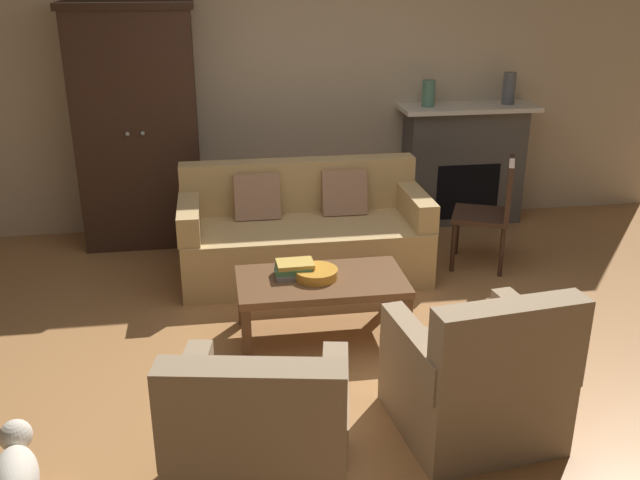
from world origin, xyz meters
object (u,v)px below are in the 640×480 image
(fireplace, at_px, (463,163))
(couch, at_px, (304,235))
(mantel_vase_jade, at_px, (429,93))
(coffee_table, at_px, (321,286))
(book_stack, at_px, (294,269))
(fruit_bowl, at_px, (316,273))
(armchair_near_left, at_px, (261,444))
(dog, at_px, (16,476))
(side_chair_wooden, at_px, (493,207))
(armchair_near_right, at_px, (477,380))
(armoire, at_px, (138,127))
(mantel_vase_slate, at_px, (509,88))

(fireplace, relative_size, couch, 0.66)
(mantel_vase_jade, bearing_deg, coffee_table, -122.46)
(fireplace, height_order, book_stack, fireplace)
(fireplace, bearing_deg, fruit_bowl, -129.93)
(mantel_vase_jade, height_order, armchair_near_left, mantel_vase_jade)
(couch, height_order, dog, couch)
(armchair_near_left, height_order, dog, armchair_near_left)
(mantel_vase_jade, relative_size, side_chair_wooden, 0.26)
(armchair_near_left, height_order, armchair_near_right, same)
(book_stack, bearing_deg, fruit_bowl, -20.81)
(armoire, height_order, couch, armoire)
(couch, xyz_separation_m, armchair_near_right, (0.62, -2.21, -0.00))
(mantel_vase_slate, height_order, armchair_near_right, mantel_vase_slate)
(armoire, xyz_separation_m, dog, (-0.31, -3.45, -0.78))
(book_stack, height_order, armchair_near_left, armchair_near_left)
(book_stack, relative_size, dog, 0.46)
(armchair_near_right, distance_m, side_chair_wooden, 2.30)
(fireplace, distance_m, fruit_bowl, 2.67)
(mantel_vase_jade, bearing_deg, side_chair_wooden, -77.39)
(couch, xyz_separation_m, dog, (-1.61, -2.52, -0.07))
(armoire, relative_size, book_stack, 7.92)
(armoire, height_order, book_stack, armoire)
(coffee_table, bearing_deg, side_chair_wooden, 31.60)
(coffee_table, xyz_separation_m, armchair_near_right, (0.64, -1.15, -0.05))
(fireplace, relative_size, armchair_near_left, 1.41)
(fireplace, relative_size, armoire, 0.61)
(couch, bearing_deg, side_chair_wooden, -3.99)
(fruit_bowl, relative_size, mantel_vase_slate, 0.99)
(side_chair_wooden, bearing_deg, armoire, 159.87)
(mantel_vase_jade, xyz_separation_m, side_chair_wooden, (0.24, -1.09, -0.73))
(fireplace, xyz_separation_m, dog, (-3.26, -3.52, -0.32))
(mantel_vase_slate, height_order, side_chair_wooden, mantel_vase_slate)
(couch, relative_size, mantel_vase_jade, 8.17)
(dog, bearing_deg, mantel_vase_slate, 43.89)
(fruit_bowl, relative_size, book_stack, 1.10)
(mantel_vase_slate, bearing_deg, mantel_vase_jade, 180.00)
(mantel_vase_jade, xyz_separation_m, mantel_vase_slate, (0.76, 0.00, 0.03))
(mantel_vase_slate, relative_size, side_chair_wooden, 0.32)
(armoire, xyz_separation_m, mantel_vase_slate, (3.33, 0.06, 0.23))
(fireplace, height_order, fruit_bowl, fireplace)
(mantel_vase_slate, bearing_deg, armchair_near_right, -113.98)
(fireplace, height_order, side_chair_wooden, fireplace)
(armoire, bearing_deg, fireplace, 1.51)
(book_stack, height_order, dog, book_stack)
(armoire, height_order, fruit_bowl, armoire)
(armoire, height_order, side_chair_wooden, armoire)
(book_stack, distance_m, side_chair_wooden, 1.93)
(fruit_bowl, relative_size, mantel_vase_jade, 1.21)
(fireplace, height_order, couch, fireplace)
(coffee_table, bearing_deg, couch, 88.81)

